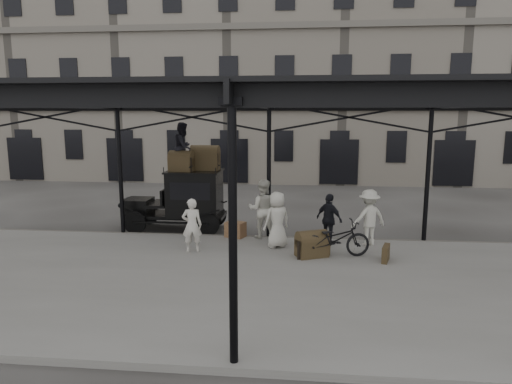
% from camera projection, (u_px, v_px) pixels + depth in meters
% --- Properties ---
extents(ground, '(120.00, 120.00, 0.00)m').
position_uv_depth(ground, '(264.00, 259.00, 13.21)').
color(ground, '#383533').
rests_on(ground, ground).
extents(platform, '(28.00, 8.00, 0.15)m').
position_uv_depth(platform, '(257.00, 282.00, 11.23)').
color(platform, slate).
rests_on(platform, ground).
extents(canopy, '(22.50, 9.00, 4.74)m').
position_uv_depth(canopy, '(258.00, 95.00, 10.73)').
color(canopy, black).
rests_on(canopy, ground).
extents(building_frontage, '(64.00, 8.00, 14.00)m').
position_uv_depth(building_frontage, '(287.00, 69.00, 29.66)').
color(building_frontage, slate).
rests_on(building_frontage, ground).
extents(taxi, '(3.65, 1.55, 2.18)m').
position_uv_depth(taxi, '(186.00, 197.00, 16.33)').
color(taxi, black).
rests_on(taxi, ground).
extents(porter_left, '(0.64, 0.48, 1.60)m').
position_uv_depth(porter_left, '(192.00, 225.00, 13.31)').
color(porter_left, silver).
rests_on(porter_left, platform).
extents(porter_midleft, '(0.95, 0.75, 1.93)m').
position_uv_depth(porter_midleft, '(263.00, 209.00, 14.80)').
color(porter_midleft, beige).
rests_on(porter_midleft, platform).
extents(porter_centre, '(1.00, 0.90, 1.71)m').
position_uv_depth(porter_centre, '(277.00, 220.00, 13.77)').
color(porter_centre, beige).
rests_on(porter_centre, platform).
extents(porter_official, '(0.96, 0.90, 1.59)m').
position_uv_depth(porter_official, '(329.00, 219.00, 14.08)').
color(porter_official, black).
rests_on(porter_official, platform).
extents(porter_right, '(1.29, 1.05, 1.74)m').
position_uv_depth(porter_right, '(369.00, 217.00, 13.99)').
color(porter_right, beige).
rests_on(porter_right, platform).
extents(bicycle, '(2.12, 1.20, 1.05)m').
position_uv_depth(bicycle, '(335.00, 239.00, 12.84)').
color(bicycle, black).
rests_on(bicycle, platform).
extents(porter_roof, '(0.78, 0.92, 1.69)m').
position_uv_depth(porter_roof, '(183.00, 147.00, 15.93)').
color(porter_roof, black).
rests_on(porter_roof, taxi).
extents(steamer_trunk_roof_near, '(0.88, 0.61, 0.60)m').
position_uv_depth(steamer_trunk_roof_near, '(181.00, 163.00, 15.88)').
color(steamer_trunk_roof_near, '#4A3A22').
rests_on(steamer_trunk_roof_near, taxi).
extents(steamer_trunk_roof_far, '(1.02, 0.64, 0.73)m').
position_uv_depth(steamer_trunk_roof_far, '(205.00, 160.00, 16.23)').
color(steamer_trunk_roof_far, '#4A3A22').
rests_on(steamer_trunk_roof_far, taxi).
extents(steamer_trunk_platform, '(1.00, 0.83, 0.63)m').
position_uv_depth(steamer_trunk_platform, '(312.00, 246.00, 12.94)').
color(steamer_trunk_platform, '#4A3A22').
rests_on(steamer_trunk_platform, platform).
extents(wicker_hamper, '(0.73, 0.65, 0.50)m').
position_uv_depth(wicker_hamper, '(235.00, 229.00, 15.01)').
color(wicker_hamper, '#8F6442').
rests_on(wicker_hamper, platform).
extents(suitcase_upright, '(0.32, 0.62, 0.45)m').
position_uv_depth(suitcase_upright, '(386.00, 253.00, 12.53)').
color(suitcase_upright, '#4A3A22').
rests_on(suitcase_upright, platform).
extents(suitcase_flat, '(0.60, 0.41, 0.40)m').
position_uv_depth(suitcase_flat, '(320.00, 249.00, 13.00)').
color(suitcase_flat, '#4A3A22').
rests_on(suitcase_flat, platform).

